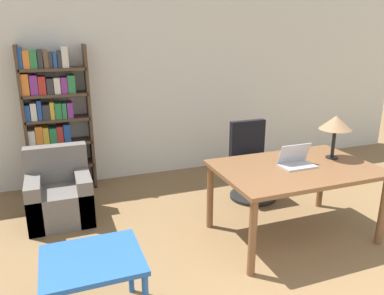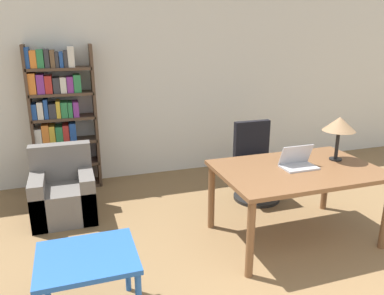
% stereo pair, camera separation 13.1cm
% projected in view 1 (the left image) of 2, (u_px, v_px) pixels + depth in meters
% --- Properties ---
extents(wall_back, '(8.00, 0.06, 2.70)m').
position_uv_depth(wall_back, '(177.00, 81.00, 5.41)').
color(wall_back, silver).
rests_on(wall_back, ground_plane).
extents(desk, '(1.56, 1.03, 0.75)m').
position_uv_depth(desk, '(295.00, 175.00, 3.71)').
color(desk, brown).
rests_on(desk, ground_plane).
extents(laptop, '(0.34, 0.22, 0.22)m').
position_uv_depth(laptop, '(296.00, 161.00, 3.69)').
color(laptop, '#B2B2B7').
rests_on(laptop, desk).
extents(table_lamp, '(0.33, 0.33, 0.46)m').
position_uv_depth(table_lamp, '(336.00, 124.00, 3.83)').
color(table_lamp, black).
rests_on(table_lamp, desk).
extents(office_chair, '(0.58, 0.58, 0.96)m').
position_uv_depth(office_chair, '(252.00, 164.00, 4.72)').
color(office_chair, black).
rests_on(office_chair, ground_plane).
extents(side_table_blue, '(0.68, 0.58, 0.55)m').
position_uv_depth(side_table_blue, '(93.00, 267.00, 2.58)').
color(side_table_blue, '#2356A3').
rests_on(side_table_blue, ground_plane).
extents(armchair, '(0.68, 0.65, 0.81)m').
position_uv_depth(armchair, '(60.00, 196.00, 4.17)').
color(armchair, '#66605B').
rests_on(armchair, ground_plane).
extents(bookshelf, '(0.82, 0.28, 1.89)m').
position_uv_depth(bookshelf, '(54.00, 124.00, 4.79)').
color(bookshelf, '#4C3828').
rests_on(bookshelf, ground_plane).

